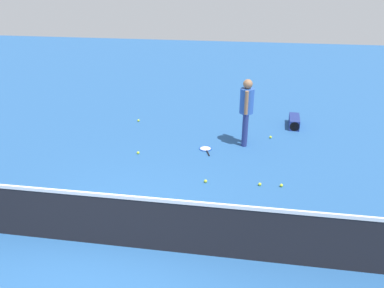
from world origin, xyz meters
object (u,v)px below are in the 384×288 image
at_px(tennis_ball_stray_right, 206,181).
at_px(equipment_bag, 294,122).
at_px(tennis_ball_stray_left, 138,153).
at_px(tennis_ball_by_net, 271,137).
at_px(tennis_ball_baseline, 281,185).
at_px(tennis_racket_near_player, 206,149).
at_px(player_near_side, 246,107).
at_px(tennis_ball_midcourt, 139,120).
at_px(tennis_ball_near_player, 260,184).

xyz_separation_m(tennis_ball_stray_right, equipment_bag, (-2.10, -3.53, 0.11)).
bearing_deg(equipment_bag, tennis_ball_stray_left, 31.96).
relative_size(tennis_ball_by_net, tennis_ball_baseline, 1.00).
xyz_separation_m(tennis_ball_by_net, tennis_ball_stray_right, (1.42, 2.58, 0.00)).
height_order(tennis_ball_by_net, equipment_bag, equipment_bag).
bearing_deg(tennis_racket_near_player, tennis_ball_stray_left, 18.02).
distance_m(player_near_side, tennis_ball_midcourt, 3.48).
relative_size(player_near_side, tennis_ball_stray_left, 25.76).
bearing_deg(player_near_side, tennis_ball_near_player, 100.73).
xyz_separation_m(tennis_ball_by_net, tennis_ball_baseline, (-0.15, 2.51, 0.00)).
distance_m(tennis_ball_by_net, tennis_ball_stray_right, 2.94).
bearing_deg(tennis_ball_near_player, tennis_ball_stray_left, -19.92).
height_order(tennis_ball_near_player, equipment_bag, equipment_bag).
xyz_separation_m(tennis_ball_midcourt, tennis_ball_stray_left, (-0.61, 2.12, 0.00)).
bearing_deg(tennis_ball_baseline, tennis_ball_midcourt, -38.52).
bearing_deg(tennis_ball_stray_right, tennis_ball_midcourt, -53.36).
height_order(tennis_ball_midcourt, tennis_ball_baseline, same).
xyz_separation_m(tennis_ball_by_net, equipment_bag, (-0.68, -0.95, 0.11)).
relative_size(tennis_ball_by_net, equipment_bag, 0.08).
bearing_deg(tennis_racket_near_player, tennis_ball_baseline, 138.66).
bearing_deg(tennis_racket_near_player, tennis_ball_midcourt, -36.10).
distance_m(tennis_ball_near_player, tennis_ball_midcourt, 4.75).
distance_m(player_near_side, tennis_ball_baseline, 2.39).
xyz_separation_m(tennis_ball_near_player, tennis_ball_stray_left, (2.91, -1.06, 0.00)).
distance_m(tennis_ball_midcourt, tennis_ball_stray_left, 2.21).
xyz_separation_m(tennis_ball_baseline, tennis_ball_stray_right, (1.56, 0.07, 0.00)).
distance_m(tennis_racket_near_player, tennis_ball_baseline, 2.35).
relative_size(tennis_racket_near_player, equipment_bag, 0.74).
height_order(tennis_racket_near_player, equipment_bag, equipment_bag).
bearing_deg(tennis_ball_by_net, tennis_ball_near_player, 83.41).
bearing_deg(tennis_ball_near_player, equipment_bag, -105.62).
xyz_separation_m(player_near_side, equipment_bag, (-1.36, -1.44, -0.87)).
bearing_deg(tennis_ball_midcourt, player_near_side, 160.12).
distance_m(tennis_ball_near_player, tennis_ball_baseline, 0.44).
bearing_deg(player_near_side, equipment_bag, -133.43).
bearing_deg(tennis_ball_near_player, tennis_ball_baseline, -177.03).
distance_m(tennis_ball_baseline, tennis_ball_stray_right, 1.57).
relative_size(tennis_ball_near_player, tennis_ball_baseline, 1.00).
height_order(tennis_ball_near_player, tennis_ball_midcourt, same).
height_order(tennis_ball_baseline, equipment_bag, equipment_bag).
height_order(tennis_ball_stray_left, tennis_ball_stray_right, same).
relative_size(tennis_ball_midcourt, tennis_ball_stray_right, 1.00).
relative_size(tennis_ball_by_net, tennis_ball_stray_right, 1.00).
bearing_deg(tennis_ball_baseline, equipment_bag, -98.78).
relative_size(tennis_ball_stray_left, tennis_ball_stray_right, 1.00).
xyz_separation_m(tennis_ball_near_player, tennis_ball_baseline, (-0.44, -0.02, 0.00)).
height_order(tennis_ball_near_player, tennis_ball_stray_right, same).
bearing_deg(tennis_ball_near_player, tennis_ball_by_net, -96.59).
bearing_deg(tennis_ball_midcourt, tennis_racket_near_player, 143.90).
height_order(tennis_racket_near_player, tennis_ball_baseline, tennis_ball_baseline).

